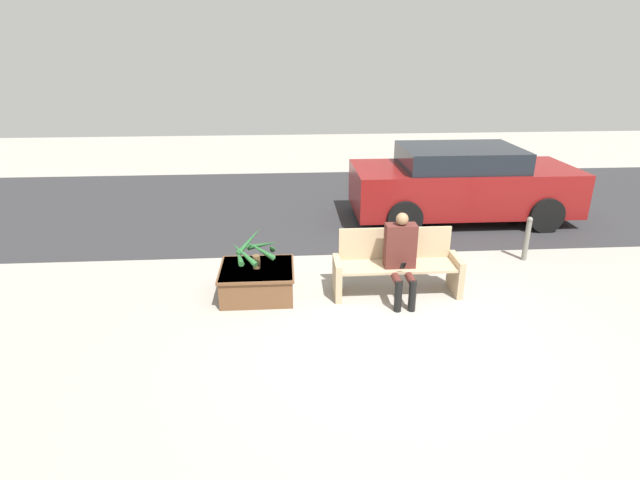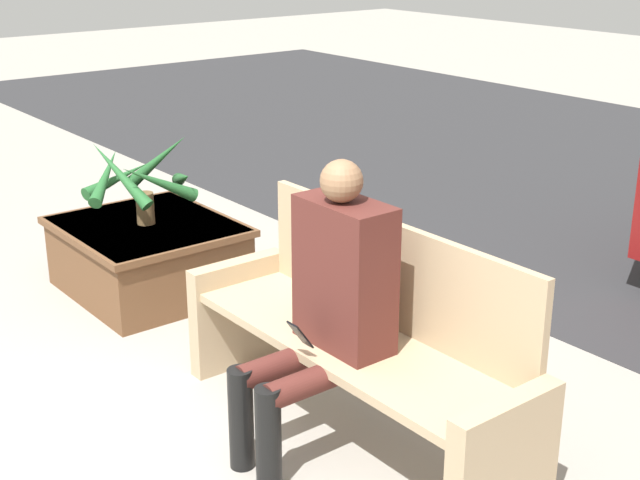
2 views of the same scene
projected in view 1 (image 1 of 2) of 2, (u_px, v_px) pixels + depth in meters
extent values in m
plane|color=#9E998E|center=(396.00, 329.00, 6.39)|extent=(30.00, 30.00, 0.00)
cube|color=#2D2D30|center=(346.00, 203.00, 11.48)|extent=(20.00, 6.00, 0.01)
cube|color=tan|center=(337.00, 278.00, 7.15)|extent=(0.09, 0.53, 0.56)
cube|color=tan|center=(456.00, 275.00, 7.26)|extent=(0.09, 0.53, 0.56)
cube|color=tan|center=(397.00, 266.00, 7.14)|extent=(1.64, 0.49, 0.04)
cube|color=tan|center=(395.00, 243.00, 7.28)|extent=(1.64, 0.04, 0.48)
cube|color=#51231E|center=(400.00, 246.00, 6.99)|extent=(0.43, 0.22, 0.63)
sphere|color=#8C6647|center=(402.00, 219.00, 6.82)|extent=(0.17, 0.17, 0.17)
cylinder|color=#51231E|center=(395.00, 277.00, 6.90)|extent=(0.11, 0.46, 0.11)
cylinder|color=#51231E|center=(409.00, 276.00, 6.91)|extent=(0.11, 0.46, 0.11)
cylinder|color=black|center=(398.00, 296.00, 6.75)|extent=(0.10, 0.10, 0.45)
cylinder|color=black|center=(412.00, 296.00, 6.76)|extent=(0.10, 0.10, 0.45)
cube|color=black|center=(403.00, 266.00, 6.85)|extent=(0.07, 0.09, 0.12)
cube|color=brown|center=(257.00, 282.00, 7.19)|extent=(1.01, 0.88, 0.43)
cube|color=brown|center=(257.00, 269.00, 7.12)|extent=(1.06, 0.93, 0.04)
cylinder|color=brown|center=(256.00, 262.00, 7.07)|extent=(0.11, 0.11, 0.19)
cone|color=#26602D|center=(271.00, 248.00, 7.00)|extent=(0.10, 0.48, 0.30)
cone|color=#26602D|center=(263.00, 245.00, 7.22)|extent=(0.49, 0.26, 0.22)
cone|color=#26602D|center=(249.00, 241.00, 7.12)|extent=(0.41, 0.30, 0.38)
cone|color=#26602D|center=(239.00, 254.00, 6.96)|extent=(0.19, 0.51, 0.17)
cone|color=#26602D|center=(244.00, 254.00, 6.84)|extent=(0.41, 0.39, 0.27)
cone|color=#26602D|center=(260.00, 250.00, 6.82)|extent=(0.43, 0.24, 0.38)
cube|color=maroon|center=(462.00, 188.00, 10.24)|extent=(4.46, 1.80, 0.88)
cube|color=black|center=(460.00, 157.00, 9.99)|extent=(2.32, 1.66, 0.41)
cylinder|color=black|center=(546.00, 215.00, 9.60)|extent=(0.68, 0.18, 0.68)
cylinder|color=black|center=(507.00, 190.00, 11.28)|extent=(0.68, 0.18, 0.68)
cylinder|color=black|center=(405.00, 218.00, 9.43)|extent=(0.68, 0.18, 0.68)
cylinder|color=black|center=(386.00, 192.00, 11.10)|extent=(0.68, 0.18, 0.68)
cylinder|color=slate|center=(526.00, 241.00, 8.34)|extent=(0.09, 0.09, 0.69)
sphere|color=slate|center=(530.00, 220.00, 8.20)|extent=(0.10, 0.10, 0.10)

